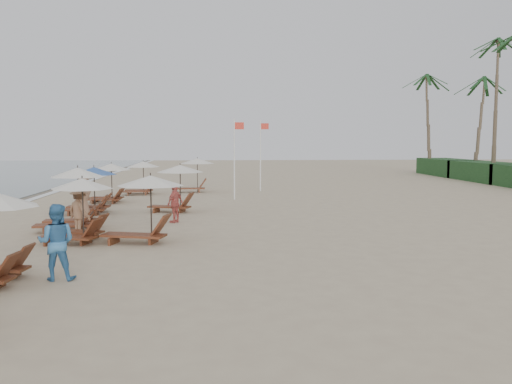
{
  "coord_description": "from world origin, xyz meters",
  "views": [
    {
      "loc": [
        -0.69,
        -13.79,
        3.38
      ],
      "look_at": [
        1.0,
        7.92,
        1.3
      ],
      "focal_mm": 37.79,
      "sensor_mm": 36.0,
      "label": 1
    }
  ],
  "objects": [
    {
      "name": "ground",
      "position": [
        0.0,
        0.0,
        0.0
      ],
      "size": [
        160.0,
        160.0,
        0.0
      ],
      "primitive_type": "plane",
      "color": "tan",
      "rests_on": "ground"
    },
    {
      "name": "lounger_station_4",
      "position": [
        -6.5,
        11.6,
        1.02
      ],
      "size": [
        2.53,
        2.11,
        2.16
      ],
      "color": "brown",
      "rests_on": "ground"
    },
    {
      "name": "inland_station_1",
      "position": [
        -2.53,
        11.96,
        1.36
      ],
      "size": [
        2.75,
        2.24,
        2.22
      ],
      "color": "brown",
      "rests_on": "ground"
    },
    {
      "name": "flag_pole_far",
      "position": [
        2.44,
        22.19,
        2.62
      ],
      "size": [
        0.6,
        0.08,
        4.73
      ],
      "color": "silver",
      "rests_on": "ground"
    },
    {
      "name": "beachgoer_mid_b",
      "position": [
        -5.54,
        5.85,
        0.86
      ],
      "size": [
        1.26,
        1.22,
        1.73
      ],
      "primitive_type": "imported",
      "rotation": [
        0.0,
        0.0,
        2.41
      ],
      "color": "#986D4D",
      "rests_on": "ground"
    },
    {
      "name": "inland_station_2",
      "position": [
        -2.02,
        21.77,
        1.35
      ],
      "size": [
        2.72,
        2.24,
        2.22
      ],
      "color": "brown",
      "rests_on": "ground"
    },
    {
      "name": "beachgoer_far_a",
      "position": [
        -2.31,
        8.46,
        0.8
      ],
      "size": [
        0.84,
        1.0,
        1.6
      ],
      "primitive_type": "imported",
      "rotation": [
        0.0,
        0.0,
        4.14
      ],
      "color": "#C6584F",
      "rests_on": "ground"
    },
    {
      "name": "lounger_station_2",
      "position": [
        -5.31,
        4.48,
        1.05
      ],
      "size": [
        2.47,
        2.29,
        2.13
      ],
      "color": "brown",
      "rests_on": "ground"
    },
    {
      "name": "inland_station_0",
      "position": [
        -3.07,
        4.18,
        1.31
      ],
      "size": [
        2.84,
        2.24,
        2.22
      ],
      "color": "brown",
      "rests_on": "ground"
    },
    {
      "name": "beachgoer_mid_a",
      "position": [
        -4.52,
        -0.6,
        0.93
      ],
      "size": [
        0.91,
        0.71,
        1.86
      ],
      "primitive_type": "imported",
      "rotation": [
        0.0,
        0.0,
        3.15
      ],
      "color": "teal",
      "rests_on": "ground"
    },
    {
      "name": "beachgoer_far_b",
      "position": [
        -6.41,
        10.18,
        0.91
      ],
      "size": [
        0.86,
        1.04,
        1.83
      ],
      "primitive_type": "imported",
      "rotation": [
        0.0,
        0.0,
        1.21
      ],
      "color": "#9F7256",
      "rests_on": "ground"
    },
    {
      "name": "lounger_station_6",
      "position": [
        -5.34,
        20.5,
        1.07
      ],
      "size": [
        2.35,
        2.06,
        2.08
      ],
      "color": "brown",
      "rests_on": "ground"
    },
    {
      "name": "flag_pole_near",
      "position": [
        0.5,
        17.0,
        2.56
      ],
      "size": [
        0.6,
        0.08,
        4.62
      ],
      "color": "silver",
      "rests_on": "ground"
    },
    {
      "name": "lounger_station_3",
      "position": [
        -6.11,
        6.91,
        1.02
      ],
      "size": [
        2.59,
        2.1,
        2.37
      ],
      "color": "brown",
      "rests_on": "ground"
    },
    {
      "name": "lounger_station_5",
      "position": [
        -6.47,
        16.03,
        1.12
      ],
      "size": [
        2.39,
        2.13,
        2.13
      ],
      "color": "brown",
      "rests_on": "ground"
    }
  ]
}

